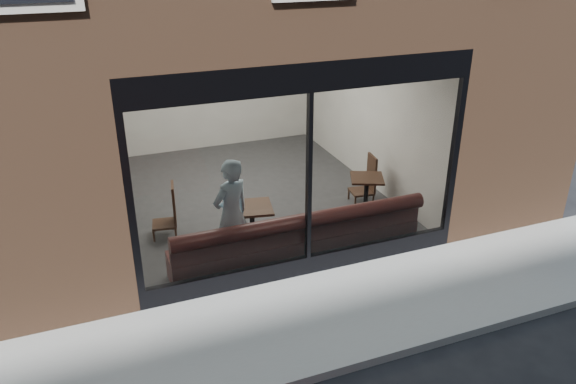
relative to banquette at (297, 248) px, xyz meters
name	(u,v)px	position (x,y,z in m)	size (l,w,h in m)	color
ground	(374,359)	(0.00, -2.45, -0.23)	(120.00, 120.00, 0.00)	black
sidewalk_near	(338,312)	(0.00, -1.45, -0.22)	(40.00, 2.00, 0.01)	gray
kerb_near	(376,358)	(0.00, -2.50, -0.17)	(40.00, 0.10, 0.12)	gray
host_building_pier_left	(30,97)	(-3.75, 5.55, 1.38)	(2.50, 12.00, 3.20)	brown
host_building_pier_right	(352,68)	(3.75, 5.55, 1.38)	(2.50, 12.00, 3.20)	brown
host_building_backfill	(180,57)	(0.00, 8.55, 1.38)	(5.00, 6.00, 3.20)	brown
cafe_floor	(248,195)	(0.00, 2.55, -0.21)	(6.00, 6.00, 0.00)	#2D2D30
cafe_ceiling	(243,29)	(0.00, 2.55, 2.97)	(6.00, 6.00, 0.00)	white
cafe_wall_back	(206,82)	(0.00, 5.54, 1.37)	(5.00, 5.00, 0.00)	beige
cafe_wall_left	(106,134)	(-2.49, 2.55, 1.37)	(6.00, 6.00, 0.00)	beige
cafe_wall_right	(365,104)	(2.49, 2.55, 1.37)	(6.00, 6.00, 0.00)	beige
storefront_kick	(307,264)	(0.00, -0.40, -0.08)	(5.00, 0.10, 0.30)	black
storefront_header	(311,77)	(0.00, -0.40, 2.77)	(5.00, 0.10, 0.40)	black
storefront_mullion	(309,179)	(0.00, -0.40, 1.32)	(0.06, 0.10, 2.50)	black
storefront_glass	(310,180)	(0.00, -0.43, 1.33)	(4.80, 4.80, 0.00)	white
banquette	(297,248)	(0.00, 0.00, 0.00)	(4.00, 0.55, 0.45)	#3D1716
person	(231,215)	(-0.98, 0.21, 0.66)	(0.64, 0.42, 1.77)	#97B8CD
cafe_table_left	(252,208)	(-0.54, 0.61, 0.52)	(0.63, 0.63, 0.04)	black
cafe_table_right	(367,178)	(1.74, 0.99, 0.52)	(0.57, 0.57, 0.04)	black
cafe_chair_left	(164,224)	(-1.80, 1.53, 0.01)	(0.39, 0.39, 0.04)	black
cafe_chair_right	(361,191)	(1.91, 1.47, 0.01)	(0.40, 0.40, 0.04)	black
wall_poster	(117,168)	(-2.45, 1.39, 1.19)	(0.02, 0.57, 0.76)	white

